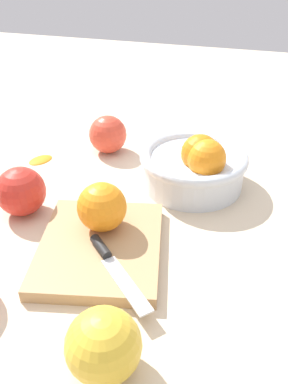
{
  "coord_description": "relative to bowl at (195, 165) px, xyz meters",
  "views": [
    {
      "loc": [
        0.48,
        0.25,
        0.41
      ],
      "look_at": [
        -0.06,
        0.09,
        0.04
      ],
      "focal_mm": 38.25,
      "sensor_mm": 36.0,
      "label": 1
    }
  ],
  "objects": [
    {
      "name": "ground_plane",
      "position": [
        0.16,
        -0.16,
        -0.04
      ],
      "size": [
        2.4,
        2.4,
        0.0
      ],
      "primitive_type": "plane",
      "color": "beige"
    },
    {
      "name": "apple_back_right",
      "position": [
        0.4,
        -0.02,
        -0.0
      ],
      "size": [
        0.08,
        0.08,
        0.08
      ],
      "primitive_type": "sphere",
      "color": "gold",
      "rests_on": "ground_plane"
    },
    {
      "name": "bowl",
      "position": [
        0.0,
        0.0,
        0.0
      ],
      "size": [
        0.2,
        0.2,
        0.11
      ],
      "color": "silver",
      "rests_on": "ground_plane"
    },
    {
      "name": "apple_front_center",
      "position": [
        0.17,
        -0.26,
        -0.0
      ],
      "size": [
        0.08,
        0.08,
        0.08
      ],
      "primitive_type": "sphere",
      "color": "red",
      "rests_on": "ground_plane"
    },
    {
      "name": "cutting_board",
      "position": [
        0.22,
        -0.1,
        -0.03
      ],
      "size": [
        0.24,
        0.22,
        0.02
      ],
      "primitive_type": "cube",
      "rotation": [
        0.0,
        0.0,
        0.21
      ],
      "color": "tan",
      "rests_on": "ground_plane"
    },
    {
      "name": "citrus_peel",
      "position": [
        -0.01,
        -0.32,
        -0.04
      ],
      "size": [
        0.06,
        0.06,
        0.01
      ],
      "primitive_type": "ellipsoid",
      "rotation": [
        0.0,
        0.0,
        5.82
      ],
      "color": "orange",
      "rests_on": "ground_plane"
    },
    {
      "name": "orange_on_board",
      "position": [
        0.19,
        -0.11,
        0.01
      ],
      "size": [
        0.08,
        0.08,
        0.08
      ],
      "primitive_type": "sphere",
      "color": "orange",
      "rests_on": "cutting_board"
    },
    {
      "name": "knife",
      "position": [
        0.26,
        -0.07,
        -0.02
      ],
      "size": [
        0.12,
        0.12,
        0.01
      ],
      "color": "silver",
      "rests_on": "cutting_board"
    },
    {
      "name": "apple_front_left",
      "position": [
        -0.09,
        -0.2,
        -0.0
      ],
      "size": [
        0.08,
        0.08,
        0.08
      ],
      "primitive_type": "sphere",
      "color": "#D6422D",
      "rests_on": "ground_plane"
    }
  ]
}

